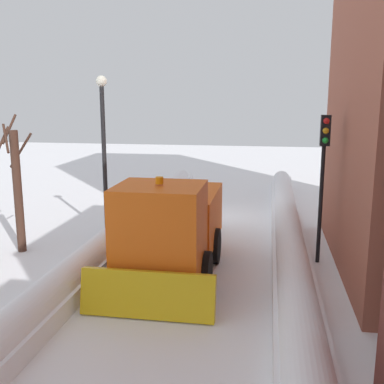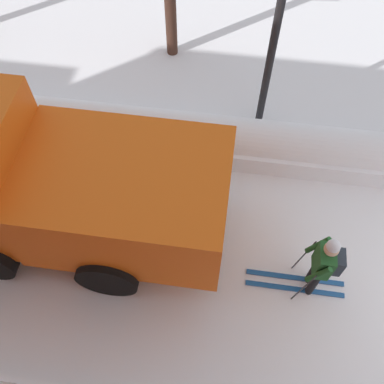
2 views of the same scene
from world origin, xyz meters
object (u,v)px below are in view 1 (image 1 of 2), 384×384
at_px(street_lamp, 104,137).
at_px(plow_truck, 171,225).
at_px(traffic_light_pole, 323,161).
at_px(skier, 212,205).
at_px(bare_tree_near, 17,188).

bearing_deg(street_lamp, plow_truck, 132.64).
bearing_deg(traffic_light_pole, skier, -39.58).
height_order(traffic_light_pole, street_lamp, street_lamp).
xyz_separation_m(traffic_light_pole, bare_tree_near, (9.70, 0.45, -1.02)).
bearing_deg(traffic_light_pole, bare_tree_near, 2.68).
xyz_separation_m(skier, traffic_light_pole, (-3.72, 3.08, 2.19)).
bearing_deg(street_lamp, skier, -163.15).
bearing_deg(bare_tree_near, skier, -149.40).
bearing_deg(bare_tree_near, plow_truck, 167.89).
xyz_separation_m(plow_truck, skier, (-0.58, -4.69, -0.48)).
height_order(plow_truck, skier, plow_truck).
distance_m(street_lamp, bare_tree_near, 3.52).
distance_m(skier, bare_tree_near, 7.04).
distance_m(skier, traffic_light_pole, 5.30).
height_order(traffic_light_pole, bare_tree_near, traffic_light_pole).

